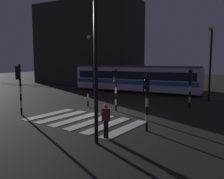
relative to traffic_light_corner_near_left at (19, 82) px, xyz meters
name	(u,v)px	position (x,y,z in m)	size (l,w,h in m)	color
ground_plane	(104,113)	(4.82, 3.33, -2.35)	(120.00, 120.00, 0.00)	black
rail_near	(152,94)	(4.82, 14.41, -2.33)	(80.00, 0.12, 0.03)	#59595E
rail_far	(156,93)	(4.82, 15.84, -2.33)	(80.00, 0.12, 0.03)	#59595E
crosswalk_zebra	(83,121)	(4.82, 0.76, -2.34)	(7.45, 5.01, 0.02)	silver
traffic_light_corner_near_left	(19,82)	(0.00, 0.00, 0.00)	(0.36, 0.42, 3.56)	black
traffic_light_corner_near_right	(147,94)	(9.13, 0.49, -0.29)	(0.36, 0.42, 3.12)	black
traffic_light_corner_far_right	(190,83)	(9.99, 8.22, -0.28)	(0.36, 0.42, 3.13)	black
traffic_light_median_centre	(115,84)	(5.26, 4.34, -0.26)	(0.36, 0.42, 3.16)	black
street_lamp_trackside_right	(211,54)	(11.03, 12.05, 2.04)	(0.44, 1.21, 6.89)	black
street_lamp_trackside_left	(92,57)	(-1.89, 12.16, 1.96)	(0.44, 1.21, 6.74)	black
street_lamp_near_kerb	(93,42)	(7.77, -2.60, 2.22)	(0.44, 1.21, 7.20)	black
tram	(135,78)	(2.36, 15.12, -0.60)	(15.60, 2.58, 4.15)	silver
pedestrian_waiting_at_kerb	(106,121)	(7.79, -1.51, -1.47)	(0.36, 0.24, 1.71)	black
bollard_island_edge	(88,100)	(2.46, 4.79, -1.79)	(0.12, 0.12, 1.11)	black
building_backdrop	(88,44)	(-9.92, 23.21, 4.45)	(17.89, 8.00, 13.60)	#382D28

